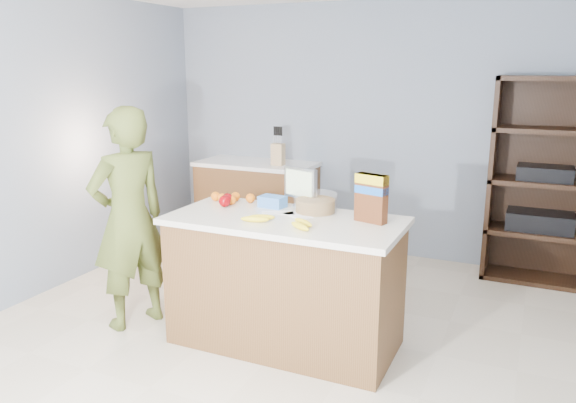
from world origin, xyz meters
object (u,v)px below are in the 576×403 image
at_px(counter_peninsula, 285,286).
at_px(tv, 300,185).
at_px(shelving_unit, 543,185).
at_px(person, 129,219).
at_px(cereal_box, 371,194).

relative_size(counter_peninsula, tv, 5.53).
xyz_separation_m(shelving_unit, tv, (-1.58, -1.73, 0.19)).
height_order(person, tv, person).
relative_size(tv, cereal_box, 0.90).
bearing_deg(shelving_unit, cereal_box, -117.71).
bearing_deg(tv, cereal_box, -18.25).
bearing_deg(tv, counter_peninsula, -85.03).
height_order(counter_peninsula, tv, tv).
bearing_deg(person, cereal_box, 122.91).
height_order(counter_peninsula, shelving_unit, shelving_unit).
relative_size(person, tv, 5.72).
bearing_deg(shelving_unit, person, -140.39).
distance_m(counter_peninsula, person, 1.23).
bearing_deg(person, counter_peninsula, 121.38).
distance_m(counter_peninsula, tv, 0.72).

